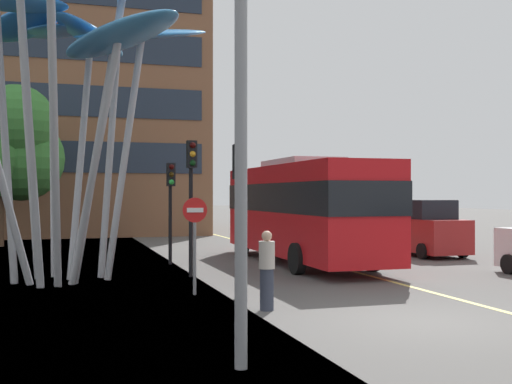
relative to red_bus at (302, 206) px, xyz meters
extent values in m
cube|color=#54514F|center=(-1.42, -10.13, -2.05)|extent=(120.00, 240.00, 0.10)
cube|color=red|center=(0.00, 0.00, -0.12)|extent=(2.54, 10.45, 3.07)
cube|color=black|center=(0.00, 0.00, 0.31)|extent=(2.57, 10.55, 0.98)
cube|color=yellow|center=(0.02, 5.16, 1.12)|extent=(1.38, 0.10, 0.36)
cube|color=#B2B2B7|center=(0.00, 0.00, 1.54)|extent=(1.89, 3.66, 0.24)
cylinder|color=black|center=(1.26, 3.23, -1.52)|extent=(0.28, 0.96, 0.96)
cylinder|color=black|center=(-1.24, 3.24, -1.52)|extent=(0.28, 0.96, 0.96)
cylinder|color=black|center=(1.24, -2.88, -1.52)|extent=(0.28, 0.96, 0.96)
cylinder|color=black|center=(-1.26, -2.87, -1.52)|extent=(0.28, 0.96, 0.96)
cylinder|color=#9EA0A5|center=(-6.35, -2.39, 1.54)|extent=(1.21, 0.35, 7.10)
ellipsoid|color=#388EDB|center=(-5.86, -2.33, 5.07)|extent=(4.12, 2.14, 1.20)
cylinder|color=#9EA0A5|center=(-6.68, -1.68, 2.34)|extent=(0.90, 0.68, 8.71)
cylinder|color=#9EA0A5|center=(-7.55, -1.55, 1.62)|extent=(0.88, 1.41, 7.27)
ellipsoid|color=#4299E0|center=(-7.24, -0.98, 5.23)|extent=(3.01, 4.05, 1.01)
cylinder|color=#9EA0A5|center=(-8.33, -0.96, 1.69)|extent=(0.32, 0.93, 7.40)
ellipsoid|color=#388EDB|center=(-8.38, -0.61, 5.38)|extent=(2.01, 3.28, 0.74)
cylinder|color=#9EA0A5|center=(-8.99, -1.25, 1.73)|extent=(0.79, 1.08, 7.48)
ellipsoid|color=#2D7FD1|center=(-9.25, -0.84, 5.45)|extent=(3.01, 3.67, 0.86)
cylinder|color=#9EA0A5|center=(-9.56, -2.43, 1.86)|extent=(0.72, 0.29, 7.74)
cylinder|color=#9EA0A5|center=(-8.89, -3.91, 2.32)|extent=(0.82, 1.20, 8.66)
cylinder|color=#9EA0A5|center=(-8.26, -4.48, 1.89)|extent=(0.38, 2.38, 7.84)
cylinder|color=#9EA0A5|center=(-7.27, -3.89, 1.20)|extent=(1.37, 1.92, 6.45)
ellipsoid|color=#4CA3E5|center=(-6.72, -4.71, 4.39)|extent=(3.42, 4.19, 0.90)
cylinder|color=#9EA0A5|center=(-7.14, -3.36, 1.89)|extent=(1.50, 1.21, 7.81)
cylinder|color=black|center=(-4.15, -6.57, -0.21)|extent=(0.12, 0.12, 3.58)
cube|color=black|center=(-4.15, -6.71, 1.18)|extent=(0.28, 0.24, 0.80)
sphere|color=red|center=(-4.15, -6.84, 1.44)|extent=(0.18, 0.18, 0.18)
sphere|color=#3A2707|center=(-4.15, -6.84, 1.18)|extent=(0.18, 0.18, 0.18)
sphere|color=black|center=(-4.15, -6.84, 0.92)|extent=(0.18, 0.18, 0.18)
cylinder|color=black|center=(-4.45, -2.47, 0.00)|extent=(0.12, 0.12, 4.00)
cube|color=black|center=(-4.45, -2.61, 1.60)|extent=(0.28, 0.24, 0.80)
sphere|color=#390706|center=(-4.45, -2.74, 1.86)|extent=(0.18, 0.18, 0.18)
sphere|color=orange|center=(-4.45, -2.74, 1.60)|extent=(0.18, 0.18, 0.18)
sphere|color=black|center=(-4.45, -2.74, 1.34)|extent=(0.18, 0.18, 0.18)
cylinder|color=black|center=(-4.49, 0.98, -0.25)|extent=(0.12, 0.12, 3.51)
cube|color=black|center=(-4.49, 0.84, 1.11)|extent=(0.28, 0.24, 0.80)
sphere|color=#390706|center=(-4.49, 0.71, 1.37)|extent=(0.18, 0.18, 0.18)
sphere|color=#3A2707|center=(-4.49, 0.71, 1.11)|extent=(0.18, 0.18, 0.18)
sphere|color=green|center=(-4.49, 0.71, 0.85)|extent=(0.18, 0.18, 0.18)
cylinder|color=black|center=(4.94, -4.69, -1.70)|extent=(0.20, 0.60, 0.60)
cube|color=maroon|center=(5.65, 1.14, -1.18)|extent=(1.74, 4.01, 1.29)
cube|color=black|center=(5.65, 1.14, -0.16)|extent=(1.60, 2.20, 0.74)
cylinder|color=black|center=(6.52, 2.38, -1.70)|extent=(0.20, 0.60, 0.60)
cylinder|color=black|center=(4.78, 2.38, -1.70)|extent=(0.20, 0.60, 0.60)
cylinder|color=black|center=(6.52, -0.10, -1.70)|extent=(0.20, 0.60, 0.60)
cylinder|color=black|center=(4.78, -0.10, -1.70)|extent=(0.20, 0.60, 0.60)
cylinder|color=gray|center=(-5.69, -12.32, 2.04)|extent=(0.18, 0.18, 8.08)
sphere|color=#387A33|center=(-9.93, 10.63, 2.10)|extent=(3.98, 3.98, 3.98)
sphere|color=#387A33|center=(-10.06, 9.90, 3.68)|extent=(3.50, 3.50, 3.50)
sphere|color=#387A33|center=(-10.85, 10.93, 2.77)|extent=(3.43, 3.43, 3.43)
sphere|color=#428438|center=(-10.92, 14.74, 3.51)|extent=(3.56, 3.56, 3.56)
sphere|color=#428438|center=(-10.36, 15.88, 2.67)|extent=(3.07, 3.07, 3.07)
cylinder|color=#2D3342|center=(-3.97, -8.22, -1.56)|extent=(0.29, 0.29, 0.87)
cylinder|color=#B2A89E|center=(-3.97, -8.22, -0.84)|extent=(0.34, 0.34, 0.58)
sphere|color=tan|center=(-3.97, -8.22, -0.44)|extent=(0.22, 0.22, 0.22)
cylinder|color=gray|center=(-5.01, -5.77, -0.83)|extent=(0.08, 0.08, 2.35)
cylinder|color=red|center=(-5.01, -5.80, 0.05)|extent=(0.60, 0.03, 0.60)
cube|color=white|center=(-5.01, -5.83, 0.05)|extent=(0.40, 0.04, 0.11)
cube|color=brown|center=(-10.92, 22.24, 7.26)|extent=(22.47, 14.27, 18.52)
cube|color=#1E2838|center=(-10.92, 15.09, 2.48)|extent=(21.13, 0.08, 1.73)
cube|color=#1E2838|center=(-10.92, 15.09, 5.56)|extent=(21.13, 0.08, 1.73)
cube|color=#1E2838|center=(-10.92, 15.09, 8.65)|extent=(21.13, 0.08, 1.73)
camera|label=1|loc=(-8.07, -20.81, 0.44)|focal=44.39mm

